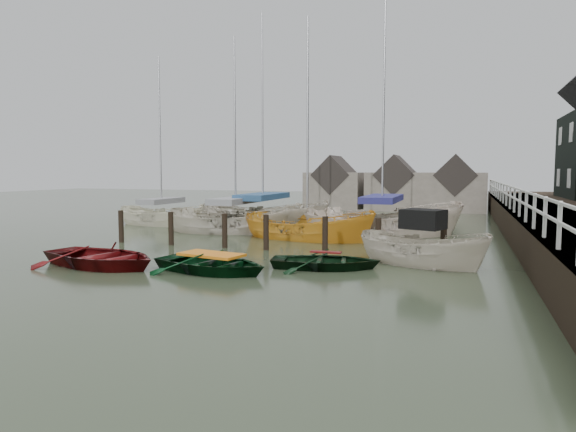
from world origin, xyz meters
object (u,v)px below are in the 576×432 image
at_px(rowboat_dkgreen, 326,268).
at_px(sailboat_b, 263,229).
at_px(rowboat_red, 102,267).
at_px(sailboat_a, 236,231).
at_px(rowboat_green, 212,272).
at_px(sailboat_e, 162,224).
at_px(motorboat, 422,263).
at_px(sailboat_d, 382,234).
at_px(sailboat_c, 307,239).

xyz_separation_m(rowboat_dkgreen, sailboat_b, (-5.92, 9.40, 0.06)).
height_order(rowboat_red, rowboat_dkgreen, rowboat_red).
height_order(rowboat_red, sailboat_a, sailboat_a).
bearing_deg(rowboat_green, sailboat_e, 49.86).
relative_size(rowboat_dkgreen, motorboat, 0.71).
height_order(sailboat_d, sailboat_e, sailboat_d).
relative_size(sailboat_b, sailboat_e, 1.19).
bearing_deg(rowboat_red, sailboat_b, 6.48).
xyz_separation_m(sailboat_c, sailboat_d, (3.03, 2.49, 0.05)).
height_order(rowboat_red, rowboat_green, rowboat_red).
bearing_deg(motorboat, sailboat_b, 69.20).
relative_size(sailboat_a, sailboat_d, 0.86).
xyz_separation_m(rowboat_red, sailboat_c, (4.36, 8.78, 0.01)).
height_order(sailboat_a, sailboat_b, sailboat_b).
bearing_deg(motorboat, sailboat_d, 38.99).
height_order(sailboat_b, sailboat_c, sailboat_b).
bearing_deg(rowboat_green, rowboat_red, 106.48).
bearing_deg(sailboat_c, rowboat_green, -171.21).
height_order(sailboat_c, sailboat_e, sailboat_c).
xyz_separation_m(rowboat_dkgreen, motorboat, (2.87, 1.51, 0.09)).
height_order(rowboat_green, sailboat_a, sailboat_a).
distance_m(rowboat_red, motorboat, 10.51).
relative_size(motorboat, sailboat_b, 0.38).
bearing_deg(rowboat_dkgreen, sailboat_d, -13.56).
bearing_deg(sailboat_d, sailboat_e, 71.95).
distance_m(rowboat_red, rowboat_dkgreen, 7.30).
relative_size(sailboat_b, sailboat_d, 0.98).
xyz_separation_m(motorboat, sailboat_c, (-5.51, 5.17, -0.08)).
xyz_separation_m(rowboat_green, sailboat_c, (0.54, 8.44, 0.01)).
xyz_separation_m(rowboat_red, sailboat_e, (-5.38, 11.90, 0.06)).
distance_m(motorboat, sailboat_d, 8.05).
bearing_deg(sailboat_e, sailboat_a, -99.23).
bearing_deg(sailboat_d, rowboat_red, 131.52).
xyz_separation_m(rowboat_dkgreen, sailboat_d, (0.40, 9.17, 0.06)).
bearing_deg(sailboat_c, sailboat_e, 84.65).
bearing_deg(sailboat_a, sailboat_e, 60.23).
bearing_deg(sailboat_a, sailboat_c, -117.90).
distance_m(rowboat_green, sailboat_b, 11.48).
bearing_deg(sailboat_d, motorboat, -177.31).
distance_m(sailboat_a, sailboat_b, 1.72).
height_order(sailboat_b, sailboat_d, sailboat_d).
bearing_deg(sailboat_a, rowboat_red, 167.84).
distance_m(rowboat_green, sailboat_a, 10.36).
xyz_separation_m(rowboat_green, motorboat, (6.05, 3.27, 0.09)).
distance_m(rowboat_red, sailboat_d, 13.48).
bearing_deg(rowboat_green, rowboat_dkgreen, -49.72).
distance_m(motorboat, sailboat_c, 7.55).
bearing_deg(sailboat_c, sailboat_b, 62.84).
distance_m(rowboat_dkgreen, sailboat_e, 15.79).
distance_m(rowboat_dkgreen, sailboat_d, 9.18).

